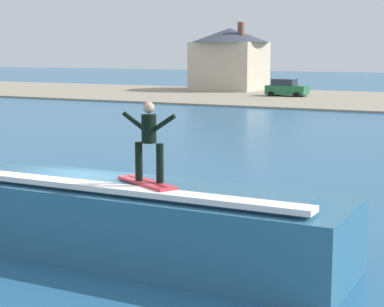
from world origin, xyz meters
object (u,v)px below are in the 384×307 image
object	(u,v)px
surfer	(149,137)
car_near_shore	(286,88)
surfboard	(147,183)
house_with_chimney	(230,57)
wave_crest	(141,221)

from	to	relation	value
surfer	car_near_shore	bearing A→B (deg)	105.83
surfboard	house_with_chimney	bearing A→B (deg)	112.24
surfboard	house_with_chimney	distance (m)	62.30
surfboard	car_near_shore	bearing A→B (deg)	105.75
wave_crest	surfboard	size ratio (longest dim) A/B	5.40
surfer	house_with_chimney	distance (m)	62.32
surfer	car_near_shore	size ratio (longest dim) A/B	0.43
surfboard	surfer	world-z (taller)	surfer
house_with_chimney	surfboard	bearing A→B (deg)	-67.76
surfboard	surfer	size ratio (longest dim) A/B	1.03
house_with_chimney	car_near_shore	bearing A→B (deg)	-36.53
surfer	house_with_chimney	world-z (taller)	house_with_chimney
car_near_shore	wave_crest	bearing A→B (deg)	-74.56
surfboard	house_with_chimney	world-z (taller)	house_with_chimney
car_near_shore	house_with_chimney	size ratio (longest dim) A/B	0.45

